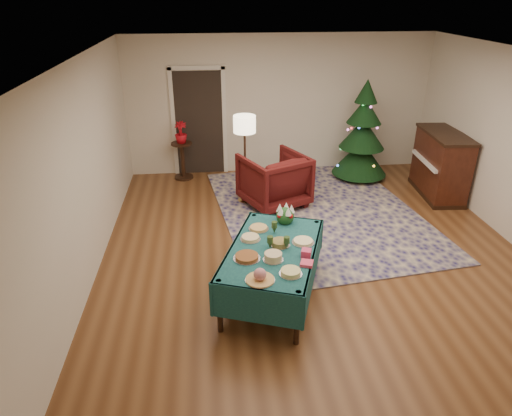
{
  "coord_description": "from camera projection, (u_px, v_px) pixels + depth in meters",
  "views": [
    {
      "loc": [
        -1.43,
        -5.42,
        3.45
      ],
      "look_at": [
        -0.85,
        -0.1,
        0.86
      ],
      "focal_mm": 32.0,
      "sensor_mm": 36.0,
      "label": 1
    }
  ],
  "objects": [
    {
      "name": "room_shell",
      "position": [
        321.0,
        167.0,
        5.9
      ],
      "size": [
        7.0,
        7.0,
        7.0
      ],
      "color": "#593319",
      "rests_on": "ground"
    },
    {
      "name": "doorway",
      "position": [
        199.0,
        120.0,
        8.97
      ],
      "size": [
        1.08,
        0.04,
        2.16
      ],
      "color": "black",
      "rests_on": "ground"
    },
    {
      "name": "rug",
      "position": [
        318.0,
        211.0,
        7.77
      ],
      "size": [
        3.7,
        4.57,
        0.02
      ],
      "primitive_type": "cube",
      "rotation": [
        0.0,
        0.0,
        0.13
      ],
      "color": "#181550",
      "rests_on": "ground"
    },
    {
      "name": "buffet_table",
      "position": [
        273.0,
        258.0,
        5.44
      ],
      "size": [
        1.54,
        1.98,
        0.68
      ],
      "color": "black",
      "rests_on": "ground"
    },
    {
      "name": "platter_0",
      "position": [
        260.0,
        276.0,
        4.76
      ],
      "size": [
        0.32,
        0.32,
        0.15
      ],
      "color": "silver",
      "rests_on": "buffet_table"
    },
    {
      "name": "platter_1",
      "position": [
        291.0,
        272.0,
        4.88
      ],
      "size": [
        0.25,
        0.25,
        0.06
      ],
      "color": "silver",
      "rests_on": "buffet_table"
    },
    {
      "name": "platter_2",
      "position": [
        247.0,
        257.0,
        5.16
      ],
      "size": [
        0.31,
        0.31,
        0.05
      ],
      "color": "silver",
      "rests_on": "buffet_table"
    },
    {
      "name": "platter_3",
      "position": [
        273.0,
        257.0,
        5.12
      ],
      "size": [
        0.24,
        0.24,
        0.09
      ],
      "color": "silver",
      "rests_on": "buffet_table"
    },
    {
      "name": "platter_4",
      "position": [
        250.0,
        238.0,
        5.55
      ],
      "size": [
        0.25,
        0.25,
        0.05
      ],
      "color": "silver",
      "rests_on": "buffet_table"
    },
    {
      "name": "platter_5",
      "position": [
        280.0,
        243.0,
        5.42
      ],
      "size": [
        0.24,
        0.24,
        0.06
      ],
      "color": "silver",
      "rests_on": "buffet_table"
    },
    {
      "name": "platter_6",
      "position": [
        303.0,
        242.0,
        5.48
      ],
      "size": [
        0.27,
        0.27,
        0.04
      ],
      "color": "silver",
      "rests_on": "buffet_table"
    },
    {
      "name": "platter_7",
      "position": [
        259.0,
        228.0,
        5.79
      ],
      "size": [
        0.26,
        0.26,
        0.04
      ],
      "color": "silver",
      "rests_on": "buffet_table"
    },
    {
      "name": "goblet_0",
      "position": [
        274.0,
        227.0,
        5.67
      ],
      "size": [
        0.07,
        0.07,
        0.16
      ],
      "color": "#2D471E",
      "rests_on": "buffet_table"
    },
    {
      "name": "goblet_1",
      "position": [
        287.0,
        242.0,
        5.33
      ],
      "size": [
        0.07,
        0.07,
        0.16
      ],
      "color": "#2D471E",
      "rests_on": "buffet_table"
    },
    {
      "name": "goblet_2",
      "position": [
        270.0,
        242.0,
        5.34
      ],
      "size": [
        0.07,
        0.07,
        0.16
      ],
      "color": "#2D471E",
      "rests_on": "buffet_table"
    },
    {
      "name": "napkin_stack",
      "position": [
        307.0,
        263.0,
        5.05
      ],
      "size": [
        0.17,
        0.17,
        0.04
      ],
      "primitive_type": "cube",
      "rotation": [
        0.0,
        0.0,
        -0.34
      ],
      "color": "#ED4264",
      "rests_on": "buffet_table"
    },
    {
      "name": "gift_box",
      "position": [
        306.0,
        253.0,
        5.19
      ],
      "size": [
        0.14,
        0.14,
        0.09
      ],
      "primitive_type": "cube",
      "rotation": [
        0.0,
        0.0,
        -0.34
      ],
      "color": "#DB3C68",
      "rests_on": "buffet_table"
    },
    {
      "name": "centerpiece",
      "position": [
        285.0,
        214.0,
        5.92
      ],
      "size": [
        0.24,
        0.24,
        0.28
      ],
      "color": "#1E4C1E",
      "rests_on": "buffet_table"
    },
    {
      "name": "armchair",
      "position": [
        274.0,
        178.0,
        7.82
      ],
      "size": [
        1.29,
        1.26,
        1.02
      ],
      "primitive_type": "imported",
      "rotation": [
        0.0,
        0.0,
        3.58
      ],
      "color": "#4A100F",
      "rests_on": "ground"
    },
    {
      "name": "floor_lamp",
      "position": [
        245.0,
        130.0,
        7.6
      ],
      "size": [
        0.38,
        0.38,
        1.55
      ],
      "color": "#A57F3F",
      "rests_on": "ground"
    },
    {
      "name": "side_table",
      "position": [
        183.0,
        161.0,
        9.01
      ],
      "size": [
        0.41,
        0.41,
        0.73
      ],
      "color": "black",
      "rests_on": "ground"
    },
    {
      "name": "potted_plant",
      "position": [
        181.0,
        137.0,
        8.79
      ],
      "size": [
        0.23,
        0.42,
        0.23
      ],
      "primitive_type": "imported",
      "color": "#B10C16",
      "rests_on": "side_table"
    },
    {
      "name": "christmas_tree",
      "position": [
        362.0,
        135.0,
        8.82
      ],
      "size": [
        1.37,
        1.37,
        1.94
      ],
      "color": "black",
      "rests_on": "ground"
    },
    {
      "name": "piano",
      "position": [
        440.0,
        165.0,
        8.19
      ],
      "size": [
        0.73,
        1.4,
        1.17
      ],
      "color": "black",
      "rests_on": "ground"
    }
  ]
}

